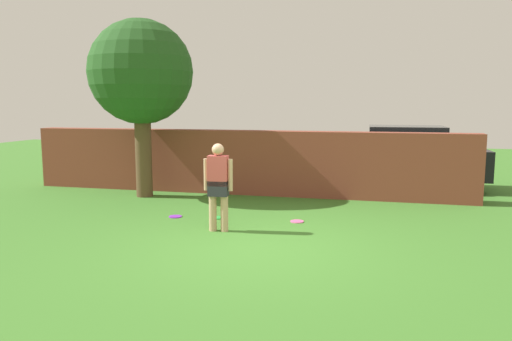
{
  "coord_description": "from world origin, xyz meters",
  "views": [
    {
      "loc": [
        1.86,
        -7.46,
        2.33
      ],
      "look_at": [
        -0.45,
        1.91,
        1.0
      ],
      "focal_mm": 34.08,
      "sensor_mm": 36.0,
      "label": 1
    }
  ],
  "objects": [
    {
      "name": "person",
      "position": [
        -0.89,
        0.85,
        0.9
      ],
      "size": [
        0.54,
        0.25,
        1.62
      ],
      "rotation": [
        0.0,
        0.0,
        -3.07
      ],
      "color": "tan",
      "rests_on": "ground"
    },
    {
      "name": "tree",
      "position": [
        -3.79,
        3.64,
        3.06
      ],
      "size": [
        2.56,
        2.56,
        4.39
      ],
      "color": "brown",
      "rests_on": "ground"
    },
    {
      "name": "frisbee_green",
      "position": [
        -1.27,
        1.79,
        0.01
      ],
      "size": [
        0.27,
        0.27,
        0.02
      ],
      "primitive_type": "cylinder",
      "color": "green",
      "rests_on": "ground"
    },
    {
      "name": "brick_wall",
      "position": [
        -1.5,
        4.61,
        0.82
      ],
      "size": [
        11.61,
        0.5,
        1.65
      ],
      "primitive_type": "cube",
      "color": "brown",
      "rests_on": "ground"
    },
    {
      "name": "car",
      "position": [
        2.69,
        6.55,
        0.86
      ],
      "size": [
        4.23,
        1.98,
        1.72
      ],
      "rotation": [
        0.0,
        0.0,
        3.16
      ],
      "color": "black",
      "rests_on": "ground"
    },
    {
      "name": "ground_plane",
      "position": [
        0.0,
        0.0,
        0.0
      ],
      "size": [
        40.0,
        40.0,
        0.0
      ],
      "primitive_type": "plane",
      "color": "#3D7528"
    },
    {
      "name": "frisbee_pink",
      "position": [
        0.4,
        1.88,
        0.01
      ],
      "size": [
        0.27,
        0.27,
        0.02
      ],
      "primitive_type": "cylinder",
      "color": "pink",
      "rests_on": "ground"
    },
    {
      "name": "frisbee_purple",
      "position": [
        -2.12,
        1.7,
        0.01
      ],
      "size": [
        0.27,
        0.27,
        0.02
      ],
      "primitive_type": "cylinder",
      "color": "purple",
      "rests_on": "ground"
    }
  ]
}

